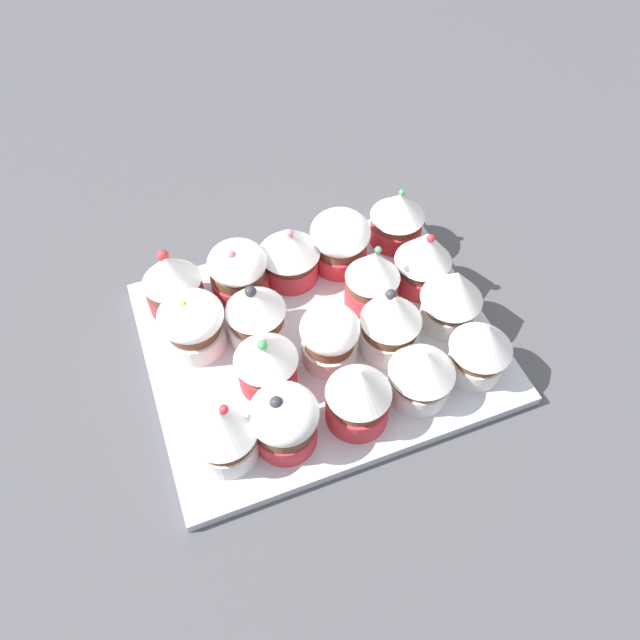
% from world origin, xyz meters
% --- Properties ---
extents(ground_plane, '(1.80, 1.80, 0.03)m').
position_xyz_m(ground_plane, '(0.00, 0.00, -0.01)').
color(ground_plane, '#4C4C51').
extents(baking_tray, '(0.28, 0.34, 0.01)m').
position_xyz_m(baking_tray, '(0.00, 0.00, 0.01)').
color(baking_tray, silver).
rests_on(baking_tray, ground_plane).
extents(cupcake_0, '(0.06, 0.06, 0.08)m').
position_xyz_m(cupcake_0, '(-0.09, -0.12, 0.05)').
color(cupcake_0, '#D1333D').
rests_on(cupcake_0, baking_tray).
extents(cupcake_1, '(0.06, 0.06, 0.06)m').
position_xyz_m(cupcake_1, '(-0.04, -0.12, 0.04)').
color(cupcake_1, white).
rests_on(cupcake_1, baking_tray).
extents(cupcake_2, '(0.06, 0.06, 0.07)m').
position_xyz_m(cupcake_2, '(0.09, -0.12, 0.05)').
color(cupcake_2, white).
rests_on(cupcake_2, baking_tray).
extents(cupcake_3, '(0.06, 0.06, 0.07)m').
position_xyz_m(cupcake_3, '(-0.09, -0.06, 0.04)').
color(cupcake_3, '#D1333D').
rests_on(cupcake_3, baking_tray).
extents(cupcake_4, '(0.06, 0.06, 0.07)m').
position_xyz_m(cupcake_4, '(-0.03, -0.06, 0.05)').
color(cupcake_4, white).
rests_on(cupcake_4, baking_tray).
extents(cupcake_5, '(0.06, 0.06, 0.07)m').
position_xyz_m(cupcake_5, '(0.03, -0.06, 0.05)').
color(cupcake_5, '#D1333D').
rests_on(cupcake_5, baking_tray).
extents(cupcake_6, '(0.06, 0.06, 0.07)m').
position_xyz_m(cupcake_6, '(0.09, -0.07, 0.05)').
color(cupcake_6, '#D1333D').
rests_on(cupcake_6, baking_tray).
extents(cupcake_7, '(0.07, 0.07, 0.07)m').
position_xyz_m(cupcake_7, '(-0.09, -0.00, 0.05)').
color(cupcake_7, '#D1333D').
rests_on(cupcake_7, baking_tray).
extents(cupcake_8, '(0.06, 0.06, 0.07)m').
position_xyz_m(cupcake_8, '(0.03, 0.00, 0.05)').
color(cupcake_8, white).
rests_on(cupcake_8, baking_tray).
extents(cupcake_9, '(0.06, 0.06, 0.08)m').
position_xyz_m(cupcake_9, '(0.09, 0.00, 0.05)').
color(cupcake_9, '#D1333D').
rests_on(cupcake_9, baking_tray).
extents(cupcake_10, '(0.06, 0.06, 0.07)m').
position_xyz_m(cupcake_10, '(-0.09, 0.06, 0.05)').
color(cupcake_10, '#D1333D').
rests_on(cupcake_10, baking_tray).
extents(cupcake_11, '(0.06, 0.06, 0.08)m').
position_xyz_m(cupcake_11, '(-0.03, 0.07, 0.05)').
color(cupcake_11, '#D1333D').
rests_on(cupcake_11, baking_tray).
extents(cupcake_12, '(0.06, 0.06, 0.08)m').
position_xyz_m(cupcake_12, '(0.03, 0.06, 0.05)').
color(cupcake_12, white).
rests_on(cupcake_12, baking_tray).
extents(cupcake_13, '(0.06, 0.06, 0.06)m').
position_xyz_m(cupcake_13, '(0.09, 0.06, 0.05)').
color(cupcake_13, white).
rests_on(cupcake_13, baking_tray).
extents(cupcake_14, '(0.06, 0.06, 0.07)m').
position_xyz_m(cupcake_14, '(-0.10, 0.13, 0.05)').
color(cupcake_14, '#D1333D').
rests_on(cupcake_14, baking_tray).
extents(cupcake_15, '(0.06, 0.06, 0.08)m').
position_xyz_m(cupcake_15, '(-0.03, 0.13, 0.05)').
color(cupcake_15, '#D1333D').
rests_on(cupcake_15, baking_tray).
extents(cupcake_16, '(0.06, 0.06, 0.07)m').
position_xyz_m(cupcake_16, '(0.03, 0.13, 0.05)').
color(cupcake_16, white).
rests_on(cupcake_16, baking_tray).
extents(cupcake_17, '(0.06, 0.06, 0.07)m').
position_xyz_m(cupcake_17, '(0.09, 0.13, 0.05)').
color(cupcake_17, white).
rests_on(cupcake_17, baking_tray).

